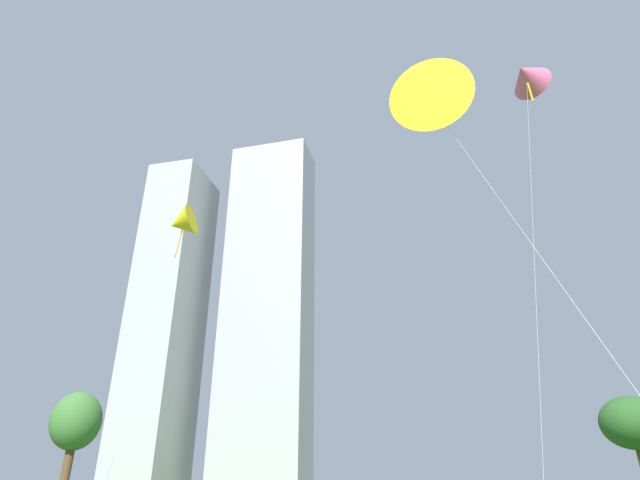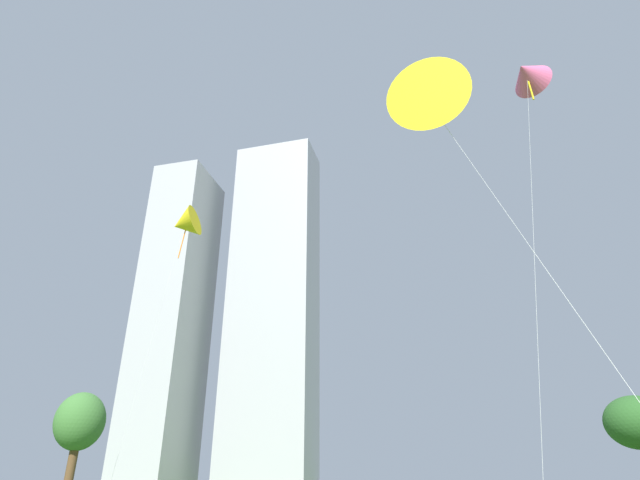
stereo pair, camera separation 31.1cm
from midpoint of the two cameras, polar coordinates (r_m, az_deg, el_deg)
The scene contains 7 objects.
kite_flying_0 at distance 32.71m, azimuth 22.63°, elevation 16.92°, with size 5.59×4.78×24.30m.
kite_flying_2 at distance 20.77m, azimuth 13.18°, elevation 14.16°, with size 5.56×7.10×16.78m.
kite_flying_3 at distance 51.59m, azimuth -14.88°, elevation 1.83°, with size 3.73×4.55×26.82m.
park_tree_0 at distance 40.91m, azimuth -25.32°, elevation -18.19°, with size 3.38×3.38×7.74m.
park_tree_1 at distance 43.60m, azimuth 32.39°, elevation -17.05°, with size 4.28×4.28×7.54m.
distant_highrise_0 at distance 160.07m, azimuth -5.23°, elevation -6.57°, with size 25.96×15.24×107.41m, color #A8A8AD.
distant_highrise_1 at distance 158.91m, azimuth -16.16°, elevation -7.99°, with size 15.50×21.10×94.40m, color #A8A8AD.
Camera 2 is at (2.92, -11.19, 2.09)m, focal length 28.31 mm.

